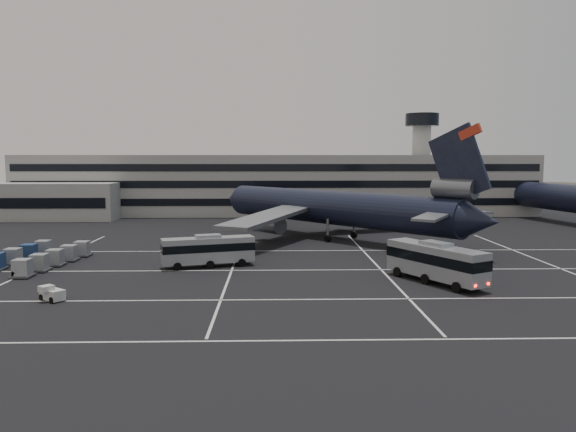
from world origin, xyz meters
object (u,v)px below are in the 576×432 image
object	(u,v)px
trijet_main	(335,208)
bus_far	(208,249)
bus_near	(436,260)
tug_a	(10,256)
uld_cluster	(34,257)

from	to	relation	value
trijet_main	bus_far	xyz separation A→B (m)	(-18.17, -23.12, -3.06)
trijet_main	bus_far	bearing A→B (deg)	-169.38
trijet_main	bus_near	size ratio (longest dim) A/B	3.74
bus_near	tug_a	bearing A→B (deg)	135.49
tug_a	uld_cluster	world-z (taller)	uld_cluster
bus_far	bus_near	bearing A→B (deg)	-127.50
tug_a	uld_cluster	size ratio (longest dim) A/B	0.13
tug_a	trijet_main	bearing A→B (deg)	27.74
bus_far	tug_a	xyz separation A→B (m)	(-26.60, 4.99, -1.62)
bus_near	tug_a	world-z (taller)	bus_near
bus_far	uld_cluster	xyz separation A→B (m)	(-21.96, 1.39, -1.17)
bus_near	uld_cluster	size ratio (longest dim) A/B	0.73
trijet_main	tug_a	distance (m)	48.53
trijet_main	bus_far	world-z (taller)	trijet_main
trijet_main	uld_cluster	distance (m)	45.83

